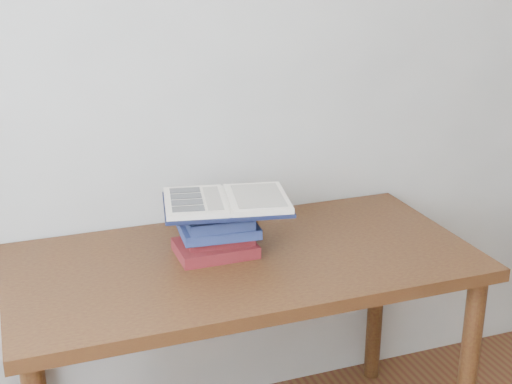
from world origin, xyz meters
name	(u,v)px	position (x,y,z in m)	size (l,w,h in m)	color
desk	(244,285)	(-0.07, 1.38, 0.65)	(1.40, 0.70, 0.75)	#4B3012
book_stack	(217,230)	(-0.14, 1.44, 0.82)	(0.26, 0.20, 0.15)	#5E1717
open_book	(226,202)	(-0.11, 1.43, 0.92)	(0.42, 0.33, 0.03)	black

